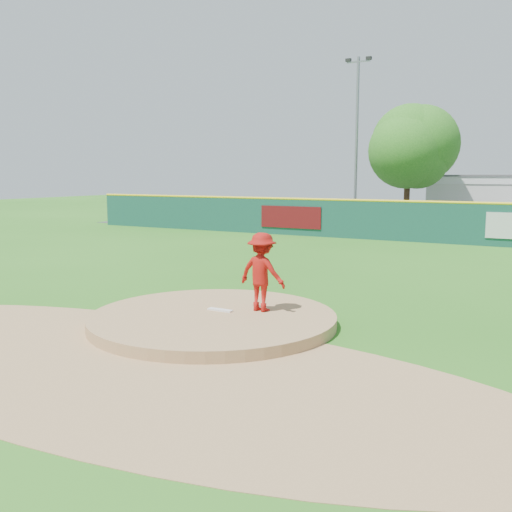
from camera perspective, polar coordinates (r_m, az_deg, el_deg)
The scene contains 11 objects.
ground at distance 12.88m, azimuth -4.31°, elevation -6.85°, with size 120.00×120.00×0.00m, color #286B19.
pitchers_mound at distance 12.88m, azimuth -4.31°, elevation -6.85°, with size 5.50×5.50×0.50m, color #9E774C.
pitching_rubber at distance 13.06m, azimuth -3.60°, elevation -5.41°, with size 0.60×0.15×0.04m, color white.
infield_dirt_arc at distance 10.60m, azimuth -13.32°, elevation -10.35°, with size 15.40×15.40×0.01m, color #9E774C.
parking_lot at distance 38.18m, azimuth 18.37°, elevation 2.76°, with size 44.00×16.00×0.02m, color #38383A.
pitcher at distance 12.89m, azimuth 0.60°, elevation -1.61°, with size 1.15×0.66×1.79m, color #9E120D.
fence_banners at distance 29.39m, azimuth 13.98°, elevation 3.38°, with size 15.45×0.04×1.20m.
playground_slide at distance 39.46m, azimuth -3.95°, elevation 4.52°, with size 1.06×2.97×1.64m.
outfield_fence at distance 29.31m, azimuth 15.25°, elevation 3.49°, with size 40.00×0.14×2.07m.
deciduous_tree at distance 36.52m, azimuth 14.99°, elevation 9.81°, with size 5.60×5.60×7.36m.
light_pole_left at distance 39.64m, azimuth 10.04°, elevation 11.98°, with size 1.75×0.25×11.00m.
Camera 1 is at (6.81, -10.42, 3.33)m, focal length 40.00 mm.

